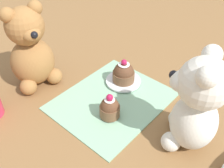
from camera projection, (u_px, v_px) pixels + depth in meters
name	position (u px, v px, depth m)	size (l,w,h in m)	color
ground_plane	(112.00, 101.00, 0.66)	(4.00, 4.00, 0.00)	olive
knitted_placemat	(112.00, 100.00, 0.66)	(0.28, 0.23, 0.01)	#8EBC99
teddy_bear_cream	(197.00, 104.00, 0.50)	(0.13, 0.13, 0.22)	silver
teddy_bear_tan	(31.00, 50.00, 0.66)	(0.13, 0.12, 0.22)	#A3703D
cupcake_near_cream_bear	(110.00, 108.00, 0.60)	(0.05, 0.05, 0.06)	brown
saucer_plate	(123.00, 81.00, 0.71)	(0.10, 0.10, 0.01)	silver
cupcake_near_tan_bear	(124.00, 74.00, 0.70)	(0.06, 0.06, 0.07)	brown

